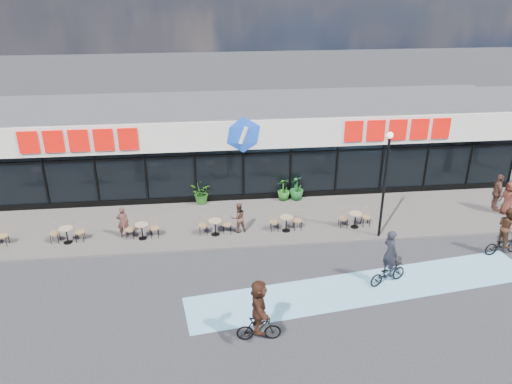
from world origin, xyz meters
TOP-DOWN VIEW (x-y plane):
  - ground at (0.00, 0.00)m, footprint 120.00×120.00m
  - sidewalk at (0.00, 4.50)m, footprint 44.00×5.00m
  - bike_lane at (4.00, -1.50)m, footprint 14.17×4.13m
  - building at (-0.00, 9.93)m, footprint 30.60×6.57m
  - lamp_post at (5.85, 2.30)m, footprint 0.28×0.28m
  - bistro_set_1 at (-8.29, 3.35)m, footprint 1.54×0.62m
  - bistro_set_2 at (-4.97, 3.35)m, footprint 1.54×0.62m
  - bistro_set_3 at (-1.65, 3.35)m, footprint 1.54×0.62m
  - bistro_set_4 at (1.67, 3.35)m, footprint 1.54×0.62m
  - bistro_set_5 at (5.00, 3.35)m, footprint 1.54×0.62m
  - potted_plant_left at (-2.30, 6.73)m, footprint 1.26×1.15m
  - potted_plant_mid at (2.82, 6.70)m, footprint 1.05×1.05m
  - potted_plant_right at (2.11, 6.72)m, footprint 0.89×0.89m
  - patron_left at (-5.83, 3.58)m, footprint 0.58×0.41m
  - patron_right at (-0.55, 3.43)m, footprint 0.84×0.73m
  - pedestrian_a at (12.97, 3.83)m, footprint 0.65×0.89m
  - pedestrian_b at (12.65, 4.29)m, footprint 0.73×1.22m
  - cyclist_a at (4.96, -1.25)m, footprint 1.79×1.16m
  - cyclist_b at (10.71, 0.34)m, footprint 1.79×0.93m
  - cyclist_c at (-0.47, -3.99)m, footprint 1.53×1.76m

SIDE VIEW (x-z plane):
  - ground at x=0.00m, z-range 0.00..0.00m
  - bike_lane at x=4.00m, z-range 0.00..0.01m
  - sidewalk at x=0.00m, z-range 0.00..0.10m
  - bistro_set_1 at x=-8.29m, z-range 0.11..1.01m
  - bistro_set_2 at x=-4.97m, z-range 0.11..1.01m
  - bistro_set_3 at x=-1.65m, z-range 0.11..1.01m
  - bistro_set_4 at x=1.67m, z-range 0.11..1.01m
  - bistro_set_5 at x=5.00m, z-range 0.11..1.01m
  - potted_plant_left at x=-2.30m, z-range 0.10..1.30m
  - potted_plant_right at x=2.11m, z-range 0.10..1.30m
  - potted_plant_mid at x=2.82m, z-range 0.10..1.43m
  - cyclist_a at x=4.96m, z-range -0.35..1.99m
  - patron_right at x=-0.55m, z-range 0.10..1.58m
  - patron_left at x=-5.83m, z-range 0.10..1.58m
  - cyclist_b at x=10.71m, z-range -0.20..1.99m
  - pedestrian_a at x=12.97m, z-range 0.10..1.80m
  - pedestrian_b at x=12.65m, z-range 0.10..2.04m
  - cyclist_c at x=-0.47m, z-range 0.00..2.32m
  - building at x=0.00m, z-range -0.04..4.71m
  - lamp_post at x=5.85m, z-range 0.58..5.58m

